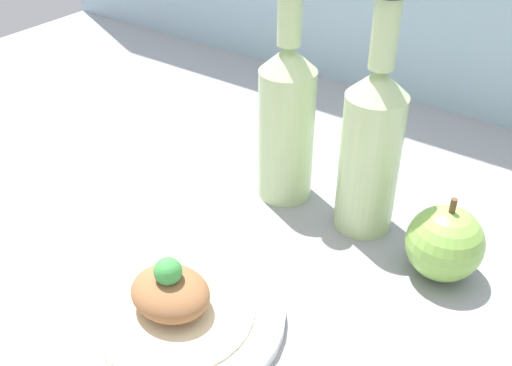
% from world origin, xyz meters
% --- Properties ---
extents(ground_plane, '(1.80, 1.10, 0.04)m').
position_xyz_m(ground_plane, '(0.00, 0.00, -0.02)').
color(ground_plane, gray).
extents(plate, '(0.24, 0.24, 0.02)m').
position_xyz_m(plate, '(-0.02, -0.12, 0.01)').
color(plate, white).
rests_on(plate, ground_plane).
extents(plated_food, '(0.17, 0.17, 0.07)m').
position_xyz_m(plated_food, '(-0.02, -0.12, 0.03)').
color(plated_food, beige).
rests_on(plated_food, plate).
extents(cider_bottle_left, '(0.07, 0.07, 0.31)m').
position_xyz_m(cider_bottle_left, '(-0.05, 0.15, 0.12)').
color(cider_bottle_left, '#B7D18E').
rests_on(cider_bottle_left, ground_plane).
extents(cider_bottle_right, '(0.07, 0.07, 0.31)m').
position_xyz_m(cider_bottle_right, '(0.07, 0.15, 0.12)').
color(cider_bottle_right, '#B7D18E').
rests_on(cider_bottle_right, ground_plane).
extents(apple, '(0.09, 0.09, 0.10)m').
position_xyz_m(apple, '(0.18, 0.12, 0.04)').
color(apple, '#84B74C').
rests_on(apple, ground_plane).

